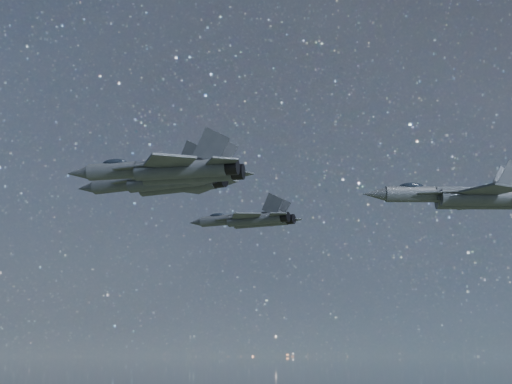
# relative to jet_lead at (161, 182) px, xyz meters

# --- Properties ---
(jet_lead) EXTENTS (20.36, 14.05, 5.11)m
(jet_lead) POSITION_rel_jet_lead_xyz_m (0.00, 0.00, 0.00)
(jet_lead) COLOR #32383E
(jet_left) EXTENTS (15.89, 10.98, 3.99)m
(jet_left) POSITION_rel_jet_lead_xyz_m (5.45, 16.90, -1.76)
(jet_left) COLOR #32383E
(jet_right) EXTENTS (15.77, 11.19, 4.01)m
(jet_right) POSITION_rel_jet_lead_xyz_m (10.20, -22.07, -4.43)
(jet_right) COLOR #32383E
(jet_slot) EXTENTS (19.44, 13.11, 4.90)m
(jet_slot) POSITION_rel_jet_lead_xyz_m (33.21, 4.66, -2.68)
(jet_slot) COLOR #32383E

